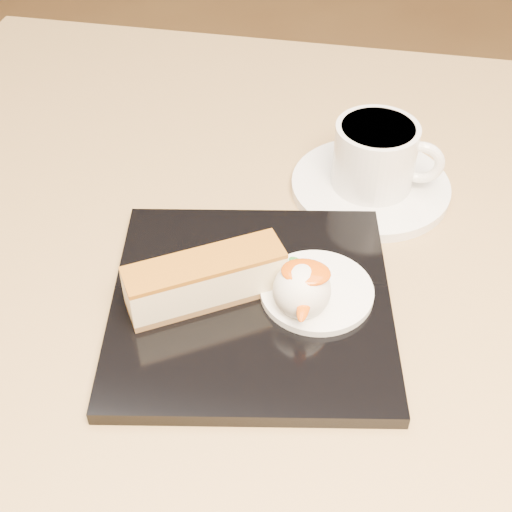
% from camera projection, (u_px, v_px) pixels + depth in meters
% --- Properties ---
extents(table, '(0.80, 0.80, 0.72)m').
position_uv_depth(table, '(238.00, 364.00, 0.72)').
color(table, black).
rests_on(table, ground).
extents(dessert_plate, '(0.25, 0.25, 0.01)m').
position_uv_depth(dessert_plate, '(251.00, 304.00, 0.57)').
color(dessert_plate, black).
rests_on(dessert_plate, table).
extents(cheesecake, '(0.12, 0.09, 0.04)m').
position_uv_depth(cheesecake, '(205.00, 280.00, 0.55)').
color(cheesecake, brown).
rests_on(cheesecake, dessert_plate).
extents(cream_smear, '(0.09, 0.09, 0.01)m').
position_uv_depth(cream_smear, '(317.00, 291.00, 0.56)').
color(cream_smear, white).
rests_on(cream_smear, dessert_plate).
extents(ice_cream_scoop, '(0.04, 0.04, 0.04)m').
position_uv_depth(ice_cream_scoop, '(302.00, 290.00, 0.54)').
color(ice_cream_scoop, white).
rests_on(ice_cream_scoop, cream_smear).
extents(mango_sauce, '(0.04, 0.03, 0.01)m').
position_uv_depth(mango_sauce, '(306.00, 272.00, 0.53)').
color(mango_sauce, '#D64F06').
rests_on(mango_sauce, ice_cream_scoop).
extents(mint_sprig, '(0.03, 0.02, 0.00)m').
position_uv_depth(mint_sprig, '(285.00, 262.00, 0.58)').
color(mint_sprig, '#2F7E29').
rests_on(mint_sprig, cream_smear).
extents(saucer, '(0.15, 0.15, 0.01)m').
position_uv_depth(saucer, '(370.00, 187.00, 0.68)').
color(saucer, white).
rests_on(saucer, table).
extents(coffee_cup, '(0.10, 0.08, 0.06)m').
position_uv_depth(coffee_cup, '(377.00, 155.00, 0.65)').
color(coffee_cup, white).
rests_on(coffee_cup, saucer).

